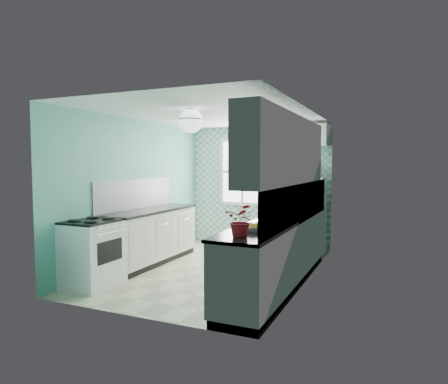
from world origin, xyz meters
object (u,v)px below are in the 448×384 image
at_px(stove, 93,252).
at_px(potted_plant, 241,220).
at_px(fridge, 307,215).
at_px(ceiling_light, 191,121).
at_px(sink, 298,212).
at_px(fruit_bowl, 254,229).
at_px(microwave, 308,170).

relative_size(stove, potted_plant, 2.52).
distance_m(fridge, potted_plant, 3.74).
bearing_deg(potted_plant, ceiling_light, 137.21).
relative_size(sink, fruit_bowl, 1.98).
bearing_deg(stove, sink, 37.88).
bearing_deg(sink, stove, -137.13).
bearing_deg(ceiling_light, stove, -150.21).
relative_size(stove, fruit_bowl, 3.34).
distance_m(fridge, microwave, 0.87).
bearing_deg(fruit_bowl, microwave, 91.55).
distance_m(fridge, stove, 4.03).
bearing_deg(fridge, fruit_bowl, -90.63).
bearing_deg(ceiling_light, microwave, 66.95).
relative_size(fridge, microwave, 2.94).
relative_size(ceiling_light, fruit_bowl, 1.28).
height_order(fruit_bowl, microwave, microwave).
bearing_deg(ceiling_light, potted_plant, -42.79).
height_order(ceiling_light, stove, ceiling_light).
xyz_separation_m(sink, potted_plant, (-0.00, -2.57, 0.19)).
xyz_separation_m(stove, sink, (2.40, 2.15, 0.45)).
relative_size(ceiling_light, fridge, 0.24).
height_order(stove, potted_plant, potted_plant).
distance_m(fruit_bowl, microwave, 3.39).
bearing_deg(microwave, fridge, 51.13).
bearing_deg(fruit_bowl, fridge, 91.56).
relative_size(ceiling_light, microwave, 0.71).
bearing_deg(sink, potted_plant, -89.04).
relative_size(fruit_bowl, potted_plant, 0.75).
xyz_separation_m(ceiling_light, fruit_bowl, (1.20, -0.72, -1.35)).
bearing_deg(potted_plant, fridge, 91.39).
xyz_separation_m(fridge, microwave, (0.00, 0.00, 0.87)).
height_order(ceiling_light, potted_plant, ceiling_light).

